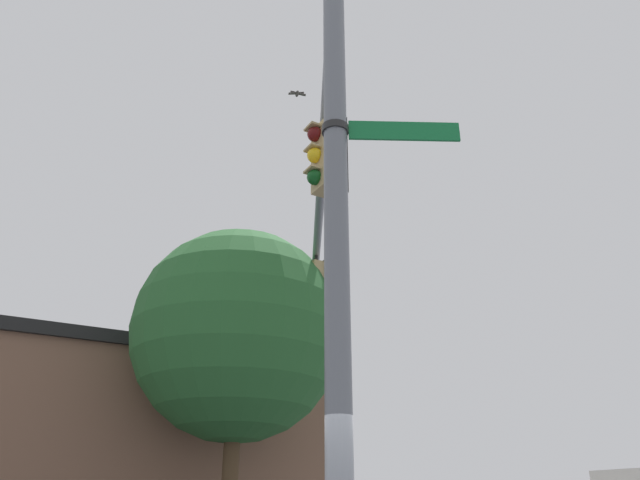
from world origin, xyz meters
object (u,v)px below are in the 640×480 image
at_px(traffic_light_mid_inner, 315,285).
at_px(bird_flying, 297,94).
at_px(traffic_light_nearest_pole, 325,158).
at_px(street_name_sign, 374,131).

xyz_separation_m(traffic_light_mid_inner, bird_flying, (-1.47, 1.29, 3.68)).
bearing_deg(traffic_light_nearest_pole, bird_flying, -20.05).
xyz_separation_m(traffic_light_nearest_pole, bird_flying, (3.14, -1.15, 3.68)).
bearing_deg(traffic_light_mid_inner, traffic_light_nearest_pole, 152.10).
height_order(street_name_sign, bird_flying, bird_flying).
height_order(traffic_light_nearest_pole, traffic_light_mid_inner, same).
distance_m(traffic_light_nearest_pole, bird_flying, 4.97).
relative_size(traffic_light_mid_inner, bird_flying, 3.50).
relative_size(traffic_light_nearest_pole, street_name_sign, 1.01).
xyz_separation_m(traffic_light_mid_inner, street_name_sign, (-6.56, 2.99, -0.89)).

